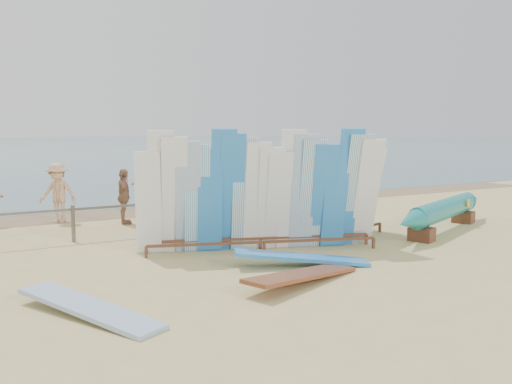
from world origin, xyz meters
TOP-DOWN VIEW (x-y plane):
  - ground at (0.00, 0.00)m, footprint 160.00×160.00m
  - wet_sand_strip at (0.00, 7.20)m, footprint 40.00×2.60m
  - fence at (0.00, 3.00)m, footprint 12.08×0.08m
  - main_surfboard_rack at (1.47, -0.15)m, footprint 5.42×2.52m
  - side_surfboard_rack at (4.36, 0.15)m, footprint 2.32×1.21m
  - outrigger_canoe at (6.95, -0.53)m, footprint 5.90×2.84m
  - vendor_table at (4.15, 0.97)m, footprint 0.88×0.62m
  - flat_board_c at (0.75, -2.73)m, footprint 2.73×1.39m
  - flat_board_d at (1.43, -1.72)m, footprint 2.70×1.58m
  - flat_board_a at (-2.94, -2.57)m, footprint 1.65×2.68m
  - beach_chair_left at (1.33, 3.45)m, footprint 0.60×0.62m
  - beach_chair_right at (1.03, 3.89)m, footprint 0.57×0.59m
  - stroller at (2.02, 3.99)m, footprint 0.82×0.99m
  - beachgoer_10 at (7.65, 4.12)m, footprint 0.98×0.69m
  - beachgoer_6 at (2.82, 5.25)m, footprint 0.65×0.94m
  - beachgoer_5 at (1.36, 6.13)m, footprint 1.83×1.28m
  - beachgoer_7 at (2.25, 5.90)m, footprint 0.69×0.70m
  - beachgoer_3 at (-1.77, 6.20)m, footprint 1.18×1.08m
  - beachgoer_9 at (6.41, 6.78)m, footprint 1.03×1.07m
  - beachgoer_extra_0 at (7.76, 6.00)m, footprint 1.11×1.12m
  - beachgoer_4 at (-0.17, 4.92)m, footprint 0.60×1.00m

SIDE VIEW (x-z plane):
  - ground at x=0.00m, z-range 0.00..0.00m
  - wet_sand_strip at x=0.00m, z-range -0.01..0.01m
  - flat_board_c at x=0.75m, z-range -0.15..0.15m
  - flat_board_d at x=1.43m, z-range -0.18..0.18m
  - flat_board_a at x=-2.94m, z-range -0.12..0.12m
  - beach_chair_right at x=1.03m, z-range -0.18..0.68m
  - beach_chair_left at x=1.33m, z-range -0.18..0.70m
  - vendor_table at x=4.15m, z-range -0.19..0.96m
  - stroller at x=2.02m, z-range -0.12..1.07m
  - outrigger_canoe at x=6.95m, z-range 0.12..1.00m
  - fence at x=0.00m, z-range 0.18..1.08m
  - beachgoer_10 at x=7.65m, z-range 0.00..1.54m
  - beachgoer_4 at x=-0.17m, z-range 0.00..1.60m
  - beachgoer_9 at x=6.41m, z-range 0.00..1.63m
  - beachgoer_extra_0 at x=7.76m, z-range 0.00..1.72m
  - beachgoer_7 at x=2.25m, z-range 0.00..1.74m
  - beachgoer_6 at x=2.82m, z-range 0.00..1.76m
  - beachgoer_3 at x=-1.77m, z-range 0.00..1.76m
  - beachgoer_5 at x=1.36m, z-range 0.00..1.90m
  - side_surfboard_rack at x=4.36m, z-range -0.14..2.45m
  - main_surfboard_rack at x=1.47m, z-range -0.13..2.61m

